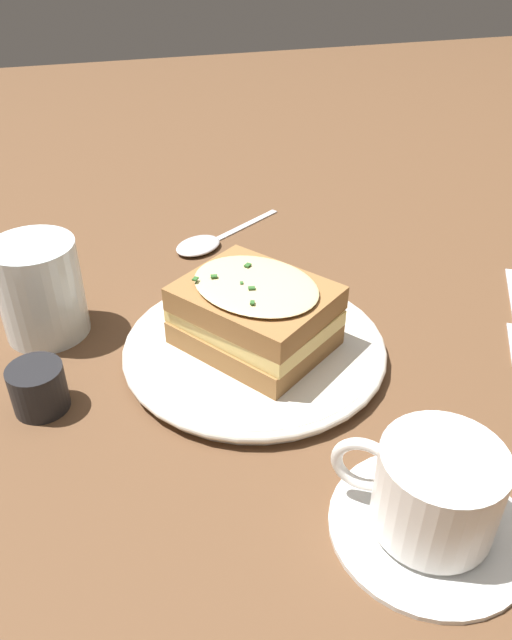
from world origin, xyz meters
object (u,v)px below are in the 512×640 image
sandwich (256,315)px  spoon (204,243)px  condiment_pot (38,388)px  dinner_plate (256,351)px  water_glass (40,290)px  teacup_with_saucer (433,498)px

sandwich → spoon: bearing=90.3°
spoon → condiment_pot: (-0.18, -0.23, 0.02)m
dinner_plate → sandwich: size_ratio=1.45×
dinner_plate → water_glass: bearing=151.8°
sandwich → spoon: 0.22m
sandwich → condiment_pot: size_ratio=3.64×
water_glass → spoon: bearing=35.3°
spoon → condiment_pot: size_ratio=3.46×
dinner_plate → teacup_with_saucer: 0.21m
dinner_plate → sandwich: sandwich is taller
spoon → water_glass: bearing=93.0°
dinner_plate → teacup_with_saucer: (0.06, -0.20, 0.02)m
sandwich → condiment_pot: (-0.18, -0.01, -0.03)m
teacup_with_saucer → spoon: size_ratio=0.85×
dinner_plate → spoon: bearing=90.2°
sandwich → teacup_with_saucer: (0.06, -0.20, -0.02)m
dinner_plate → condiment_pot: bearing=-176.2°
condiment_pot → teacup_with_saucer: bearing=-38.2°
teacup_with_saucer → water_glass: water_glass is taller
sandwich → water_glass: (-0.18, 0.09, 0.00)m
sandwich → water_glass: 0.20m
teacup_with_saucer → spoon: teacup_with_saucer is taller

